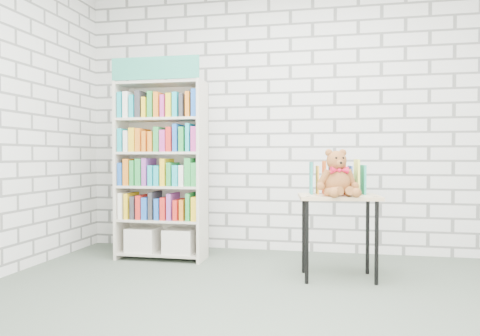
# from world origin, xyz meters

# --- Properties ---
(ground) EXTENTS (4.50, 4.50, 0.00)m
(ground) POSITION_xyz_m (0.00, 0.00, 0.00)
(ground) COLOR #475346
(ground) RESTS_ON ground
(room_shell) EXTENTS (4.52, 4.02, 2.81)m
(room_shell) POSITION_xyz_m (0.00, 0.00, 1.78)
(room_shell) COLOR silver
(room_shell) RESTS_ON ground
(bookshelf) EXTENTS (0.87, 0.34, 1.95)m
(bookshelf) POSITION_xyz_m (-1.20, 1.36, 0.89)
(bookshelf) COLOR beige
(bookshelf) RESTS_ON ground
(display_table) EXTENTS (0.70, 0.53, 0.69)m
(display_table) POSITION_xyz_m (0.50, 0.94, 0.60)
(display_table) COLOR tan
(display_table) RESTS_ON ground
(table_books) EXTENTS (0.47, 0.26, 0.27)m
(table_books) POSITION_xyz_m (0.49, 1.04, 0.83)
(table_books) COLOR teal
(table_books) RESTS_ON display_table
(teddy_bear) EXTENTS (0.35, 0.34, 0.38)m
(teddy_bear) POSITION_xyz_m (0.49, 0.84, 0.85)
(teddy_bear) COLOR brown
(teddy_bear) RESTS_ON display_table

